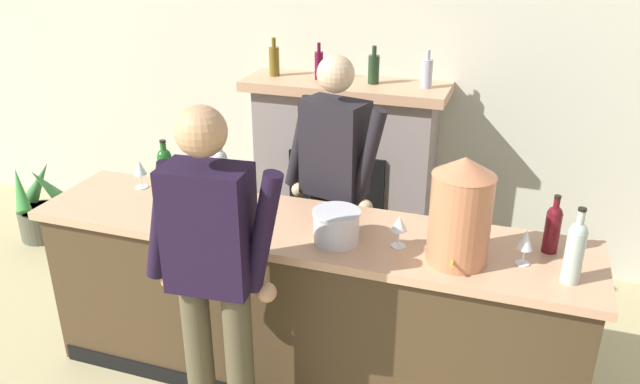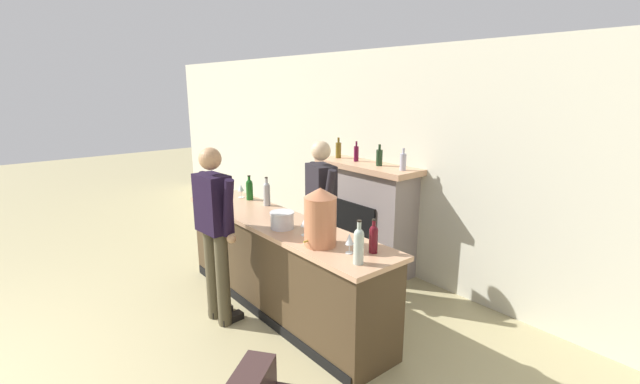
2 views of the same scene
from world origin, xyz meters
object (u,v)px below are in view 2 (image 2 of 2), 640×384
(person_bartender, at_px, (321,212))
(ice_bucket_steel, at_px, (282,220))
(copper_dispenser, at_px, (320,217))
(wine_glass_near_bucket, at_px, (241,188))
(wine_bottle_rose_blush, at_px, (359,244))
(potted_plant_corner, at_px, (238,214))
(wine_bottle_port_short, at_px, (267,193))
(fireplace_stone, at_px, (367,215))
(wine_glass_back_row, at_px, (349,240))
(wine_bottle_chardonnay_pale, at_px, (374,238))
(person_customer, at_px, (215,229))
(wine_bottle_burgundy_dark, at_px, (249,189))
(wine_glass_front_left, at_px, (305,223))

(person_bartender, relative_size, ice_bucket_steel, 7.42)
(copper_dispenser, relative_size, wine_glass_near_bucket, 3.02)
(copper_dispenser, relative_size, wine_bottle_rose_blush, 1.45)
(potted_plant_corner, relative_size, wine_bottle_port_short, 2.06)
(fireplace_stone, relative_size, wine_glass_back_row, 9.52)
(ice_bucket_steel, bearing_deg, copper_dispenser, -0.15)
(copper_dispenser, bearing_deg, wine_bottle_chardonnay_pale, 29.43)
(person_customer, relative_size, person_bartender, 1.01)
(ice_bucket_steel, bearing_deg, wine_glass_back_row, 4.35)
(wine_bottle_burgundy_dark, relative_size, wine_glass_near_bucket, 1.77)
(person_bartender, bearing_deg, wine_bottle_chardonnay_pale, -19.63)
(fireplace_stone, bearing_deg, wine_bottle_rose_blush, -47.36)
(potted_plant_corner, relative_size, wine_bottle_rose_blush, 1.95)
(copper_dispenser, distance_m, wine_glass_front_left, 0.32)
(wine_bottle_chardonnay_pale, height_order, wine_glass_back_row, wine_bottle_chardonnay_pale)
(wine_glass_front_left, bearing_deg, wine_bottle_port_short, 165.52)
(wine_bottle_rose_blush, bearing_deg, wine_bottle_chardonnay_pale, 108.47)
(wine_bottle_burgundy_dark, relative_size, wine_bottle_port_short, 0.90)
(person_customer, distance_m, wine_bottle_chardonnay_pale, 1.57)
(wine_bottle_burgundy_dark, bearing_deg, wine_glass_near_bucket, -168.23)
(potted_plant_corner, relative_size, wine_glass_near_bucket, 4.06)
(wine_bottle_chardonnay_pale, distance_m, wine_glass_near_bucket, 2.25)
(potted_plant_corner, height_order, wine_bottle_chardonnay_pale, wine_bottle_chardonnay_pale)
(copper_dispenser, xyz_separation_m, ice_bucket_steel, (-0.58, 0.00, -0.17))
(person_customer, relative_size, wine_bottle_rose_blush, 5.02)
(wine_bottle_rose_blush, xyz_separation_m, wine_glass_near_bucket, (-2.34, 0.29, -0.04))
(wine_bottle_rose_blush, relative_size, wine_glass_front_left, 2.15)
(copper_dispenser, bearing_deg, wine_bottle_burgundy_dark, 169.95)
(ice_bucket_steel, xyz_separation_m, wine_glass_back_row, (0.87, 0.07, 0.04))
(fireplace_stone, relative_size, potted_plant_corner, 2.40)
(ice_bucket_steel, height_order, wine_bottle_chardonnay_pale, wine_bottle_chardonnay_pale)
(person_bartender, xyz_separation_m, wine_bottle_chardonnay_pale, (1.20, -0.43, 0.14))
(wine_glass_back_row, bearing_deg, wine_glass_front_left, -178.03)
(wine_bottle_rose_blush, height_order, wine_glass_front_left, wine_bottle_rose_blush)
(person_customer, bearing_deg, wine_bottle_rose_blush, 18.20)
(potted_plant_corner, height_order, wine_glass_front_left, wine_glass_front_left)
(wine_bottle_rose_blush, bearing_deg, wine_glass_front_left, 174.76)
(person_customer, distance_m, ice_bucket_steel, 0.65)
(potted_plant_corner, xyz_separation_m, wine_bottle_chardonnay_pale, (3.82, -0.81, 0.86))
(wine_glass_near_bucket, bearing_deg, ice_bucket_steel, -11.88)
(person_bartender, bearing_deg, copper_dispenser, -39.62)
(person_bartender, distance_m, copper_dispenser, 1.06)
(person_bartender, bearing_deg, person_customer, -99.07)
(person_bartender, bearing_deg, wine_glass_near_bucket, -159.84)
(wine_bottle_rose_blush, distance_m, wine_glass_back_row, 0.22)
(wine_glass_back_row, bearing_deg, wine_glass_near_bucket, 174.62)
(wine_bottle_port_short, height_order, wine_glass_near_bucket, wine_bottle_port_short)
(fireplace_stone, height_order, wine_glass_front_left, fireplace_stone)
(fireplace_stone, height_order, copper_dispenser, fireplace_stone)
(person_bartender, xyz_separation_m, wine_bottle_port_short, (-0.56, -0.33, 0.16))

